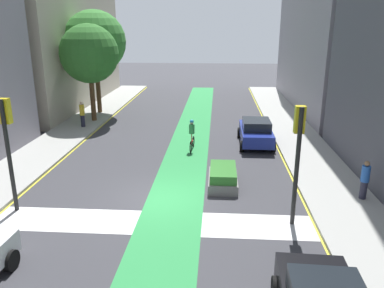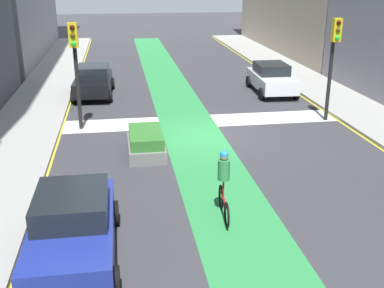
{
  "view_description": "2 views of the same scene",
  "coord_description": "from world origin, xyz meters",
  "px_view_note": "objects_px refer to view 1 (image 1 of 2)",
  "views": [
    {
      "loc": [
        2.34,
        -14.46,
        6.97
      ],
      "look_at": [
        1.16,
        3.04,
        1.5
      ],
      "focal_mm": 35.71,
      "sensor_mm": 36.0,
      "label": 1
    },
    {
      "loc": [
        3.5,
        17.78,
        6.21
      ],
      "look_at": [
        1.3,
        3.64,
        1.02
      ],
      "focal_mm": 44.62,
      "sensor_mm": 36.0,
      "label": 2
    }
  ],
  "objects_px": {
    "car_blue_right_far": "(256,132)",
    "pedestrian_sidewalk_left_a": "(82,114)",
    "street_tree_far": "(95,42)",
    "median_planter": "(223,177)",
    "traffic_signal_near_right": "(298,143)",
    "cyclist_in_lane": "(192,134)",
    "traffic_signal_near_left": "(7,134)",
    "pedestrian_sidewalk_right_a": "(365,180)",
    "street_tree_near": "(89,54)"
  },
  "relations": [
    {
      "from": "median_planter",
      "to": "cyclist_in_lane",
      "type": "bearing_deg",
      "value": 109.3
    },
    {
      "from": "traffic_signal_near_left",
      "to": "pedestrian_sidewalk_left_a",
      "type": "distance_m",
      "value": 12.43
    },
    {
      "from": "car_blue_right_far",
      "to": "pedestrian_sidewalk_right_a",
      "type": "height_order",
      "value": "pedestrian_sidewalk_right_a"
    },
    {
      "from": "traffic_signal_near_right",
      "to": "median_planter",
      "type": "height_order",
      "value": "traffic_signal_near_right"
    },
    {
      "from": "street_tree_far",
      "to": "median_planter",
      "type": "relative_size",
      "value": 3.29
    },
    {
      "from": "traffic_signal_near_left",
      "to": "car_blue_right_far",
      "type": "distance_m",
      "value": 13.94
    },
    {
      "from": "cyclist_in_lane",
      "to": "pedestrian_sidewalk_right_a",
      "type": "distance_m",
      "value": 9.75
    },
    {
      "from": "traffic_signal_near_right",
      "to": "cyclist_in_lane",
      "type": "relative_size",
      "value": 2.35
    },
    {
      "from": "pedestrian_sidewalk_left_a",
      "to": "street_tree_far",
      "type": "xyz_separation_m",
      "value": [
        -0.23,
        4.72,
        4.67
      ]
    },
    {
      "from": "car_blue_right_far",
      "to": "pedestrian_sidewalk_left_a",
      "type": "height_order",
      "value": "pedestrian_sidewalk_left_a"
    },
    {
      "from": "street_tree_near",
      "to": "cyclist_in_lane",
      "type": "bearing_deg",
      "value": -38.93
    },
    {
      "from": "traffic_signal_near_right",
      "to": "street_tree_far",
      "type": "relative_size",
      "value": 0.54
    },
    {
      "from": "street_tree_near",
      "to": "median_planter",
      "type": "relative_size",
      "value": 2.86
    },
    {
      "from": "street_tree_far",
      "to": "traffic_signal_near_right",
      "type": "bearing_deg",
      "value": -54.21
    },
    {
      "from": "car_blue_right_far",
      "to": "pedestrian_sidewalk_left_a",
      "type": "xyz_separation_m",
      "value": [
        -11.74,
        2.92,
        0.28
      ]
    },
    {
      "from": "pedestrian_sidewalk_left_a",
      "to": "street_tree_near",
      "type": "relative_size",
      "value": 0.26
    },
    {
      "from": "pedestrian_sidewalk_left_a",
      "to": "median_planter",
      "type": "bearing_deg",
      "value": -43.89
    },
    {
      "from": "pedestrian_sidewalk_left_a",
      "to": "car_blue_right_far",
      "type": "bearing_deg",
      "value": -13.95
    },
    {
      "from": "pedestrian_sidewalk_left_a",
      "to": "street_tree_near",
      "type": "distance_m",
      "value": 4.39
    },
    {
      "from": "cyclist_in_lane",
      "to": "median_planter",
      "type": "height_order",
      "value": "cyclist_in_lane"
    },
    {
      "from": "street_tree_near",
      "to": "street_tree_far",
      "type": "relative_size",
      "value": 0.87
    },
    {
      "from": "traffic_signal_near_left",
      "to": "pedestrian_sidewalk_left_a",
      "type": "relative_size",
      "value": 2.45
    },
    {
      "from": "traffic_signal_near_right",
      "to": "pedestrian_sidewalk_left_a",
      "type": "height_order",
      "value": "traffic_signal_near_right"
    },
    {
      "from": "pedestrian_sidewalk_left_a",
      "to": "cyclist_in_lane",
      "type": "bearing_deg",
      "value": -28.63
    },
    {
      "from": "car_blue_right_far",
      "to": "pedestrian_sidewalk_left_a",
      "type": "distance_m",
      "value": 12.1
    },
    {
      "from": "pedestrian_sidewalk_left_a",
      "to": "street_tree_far",
      "type": "relative_size",
      "value": 0.22
    },
    {
      "from": "traffic_signal_near_right",
      "to": "traffic_signal_near_left",
      "type": "bearing_deg",
      "value": 178.0
    },
    {
      "from": "car_blue_right_far",
      "to": "pedestrian_sidewalk_right_a",
      "type": "xyz_separation_m",
      "value": [
        3.68,
        -7.7,
        0.18
      ]
    },
    {
      "from": "traffic_signal_near_left",
      "to": "pedestrian_sidewalk_right_a",
      "type": "relative_size",
      "value": 2.7
    },
    {
      "from": "traffic_signal_near_right",
      "to": "street_tree_near",
      "type": "relative_size",
      "value": 0.62
    },
    {
      "from": "traffic_signal_near_right",
      "to": "median_planter",
      "type": "xyz_separation_m",
      "value": [
        -2.51,
        3.21,
        -2.65
      ]
    },
    {
      "from": "cyclist_in_lane",
      "to": "street_tree_far",
      "type": "relative_size",
      "value": 0.23
    },
    {
      "from": "car_blue_right_far",
      "to": "pedestrian_sidewalk_right_a",
      "type": "relative_size",
      "value": 2.58
    },
    {
      "from": "pedestrian_sidewalk_left_a",
      "to": "street_tree_near",
      "type": "height_order",
      "value": "street_tree_near"
    },
    {
      "from": "traffic_signal_near_left",
      "to": "cyclist_in_lane",
      "type": "relative_size",
      "value": 2.38
    },
    {
      "from": "car_blue_right_far",
      "to": "pedestrian_sidewalk_left_a",
      "type": "relative_size",
      "value": 2.33
    },
    {
      "from": "pedestrian_sidewalk_right_a",
      "to": "median_planter",
      "type": "relative_size",
      "value": 0.67
    },
    {
      "from": "median_planter",
      "to": "traffic_signal_near_right",
      "type": "bearing_deg",
      "value": -52.01
    },
    {
      "from": "traffic_signal_near_left",
      "to": "street_tree_near",
      "type": "bearing_deg",
      "value": 95.61
    },
    {
      "from": "cyclist_in_lane",
      "to": "street_tree_far",
      "type": "distance_m",
      "value": 13.11
    },
    {
      "from": "pedestrian_sidewalk_right_a",
      "to": "street_tree_near",
      "type": "distance_m",
      "value": 20.16
    },
    {
      "from": "cyclist_in_lane",
      "to": "pedestrian_sidewalk_right_a",
      "type": "xyz_separation_m",
      "value": [
        7.46,
        -6.28,
        0.01
      ]
    },
    {
      "from": "street_tree_far",
      "to": "traffic_signal_near_left",
      "type": "bearing_deg",
      "value": -83.94
    },
    {
      "from": "pedestrian_sidewalk_right_a",
      "to": "pedestrian_sidewalk_left_a",
      "type": "distance_m",
      "value": 18.72
    },
    {
      "from": "street_tree_far",
      "to": "median_planter",
      "type": "height_order",
      "value": "street_tree_far"
    },
    {
      "from": "car_blue_right_far",
      "to": "pedestrian_sidewalk_left_a",
      "type": "bearing_deg",
      "value": 166.05
    },
    {
      "from": "cyclist_in_lane",
      "to": "street_tree_near",
      "type": "bearing_deg",
      "value": 141.07
    },
    {
      "from": "cyclist_in_lane",
      "to": "pedestrian_sidewalk_left_a",
      "type": "xyz_separation_m",
      "value": [
        -7.95,
        4.34,
        0.11
      ]
    },
    {
      "from": "traffic_signal_near_right",
      "to": "traffic_signal_near_left",
      "type": "distance_m",
      "value": 10.65
    },
    {
      "from": "cyclist_in_lane",
      "to": "median_planter",
      "type": "distance_m",
      "value": 5.32
    }
  ]
}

